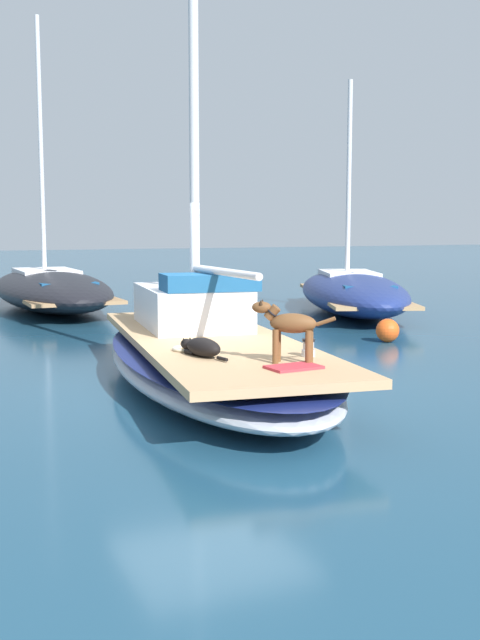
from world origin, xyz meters
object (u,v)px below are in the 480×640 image
object	(u,v)px
moored_boat_far_astern	(51,288)
dog_black	(202,347)
deck_towel	(294,367)
mooring_buoy	(388,330)
sailboat_main	(210,361)
moored_boat_starboard_side	(352,291)
dog_brown	(289,325)
coiled_rope	(185,349)
deck_winch	(308,348)

from	to	relation	value
moored_boat_far_astern	dog_black	bearing A→B (deg)	-91.84
deck_towel	mooring_buoy	world-z (taller)	deck_towel
sailboat_main	deck_towel	distance (m)	2.52
dog_black	mooring_buoy	xyz separation A→B (m)	(5.13, 3.66, -0.55)
deck_towel	sailboat_main	bearing A→B (deg)	89.14
sailboat_main	mooring_buoy	xyz separation A→B (m)	(4.47, 2.28, -0.12)
sailboat_main	dog_black	xyz separation A→B (m)	(-0.65, -1.37, 0.43)
deck_towel	moored_boat_starboard_side	xyz separation A→B (m)	(6.50, 9.20, -0.14)
dog_black	deck_towel	distance (m)	1.29
dog_brown	dog_black	bearing A→B (deg)	131.52
coiled_rope	sailboat_main	bearing A→B (deg)	52.87
sailboat_main	coiled_rope	bearing A→B (deg)	-127.13
deck_winch	deck_towel	world-z (taller)	deck_winch
coiled_rope	mooring_buoy	size ratio (longest dim) A/B	0.74
dog_brown	deck_towel	size ratio (longest dim) A/B	1.42
sailboat_main	deck_winch	distance (m)	2.00
deck_winch	moored_boat_far_astern	distance (m)	12.55
coiled_rope	moored_boat_starboard_side	xyz separation A→B (m)	(7.15, 7.61, -0.14)
sailboat_main	dog_brown	world-z (taller)	dog_brown
coiled_rope	deck_towel	xyz separation A→B (m)	(0.65, -1.59, -0.01)
dog_brown	mooring_buoy	size ratio (longest dim) A/B	1.81
moored_boat_starboard_side	moored_boat_far_astern	bearing A→B (deg)	149.73
sailboat_main	mooring_buoy	bearing A→B (deg)	27.04
dog_brown	moored_boat_far_astern	distance (m)	12.83
sailboat_main	moored_boat_starboard_side	bearing A→B (deg)	46.04
dog_black	moored_boat_starboard_side	size ratio (longest dim) A/B	0.12
dog_black	dog_brown	size ratio (longest dim) A/B	1.19
dog_black	sailboat_main	bearing A→B (deg)	64.61
sailboat_main	dog_brown	distance (m)	2.31
sailboat_main	dog_brown	xyz separation A→B (m)	(0.07, -2.18, 0.75)
dog_black	deck_winch	world-z (taller)	dog_black
dog_black	moored_boat_starboard_side	bearing A→B (deg)	48.62
dog_brown	moored_boat_far_astern	xyz separation A→B (m)	(-0.33, 12.81, -0.54)
moored_boat_far_astern	mooring_buoy	bearing A→B (deg)	-60.39
dog_black	coiled_rope	bearing A→B (deg)	94.63
deck_winch	mooring_buoy	world-z (taller)	deck_winch
deck_towel	deck_winch	bearing A→B (deg)	49.71
dog_black	moored_boat_starboard_side	world-z (taller)	moored_boat_starboard_side
dog_brown	coiled_rope	world-z (taller)	dog_brown
dog_brown	moored_boat_starboard_side	size ratio (longest dim) A/B	0.10
dog_black	mooring_buoy	size ratio (longest dim) A/B	2.15
deck_towel	moored_boat_starboard_side	world-z (taller)	moored_boat_starboard_side
sailboat_main	moored_boat_far_astern	world-z (taller)	moored_boat_far_astern
deck_winch	coiled_rope	distance (m)	1.53
coiled_rope	dog_brown	bearing A→B (deg)	-59.34
sailboat_main	dog_black	world-z (taller)	dog_black
moored_boat_far_astern	mooring_buoy	size ratio (longest dim) A/B	17.95
sailboat_main	deck_winch	xyz separation A→B (m)	(0.47, -1.90, 0.42)
moored_boat_far_astern	sailboat_main	bearing A→B (deg)	-88.56
sailboat_main	deck_winch	world-z (taller)	deck_winch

